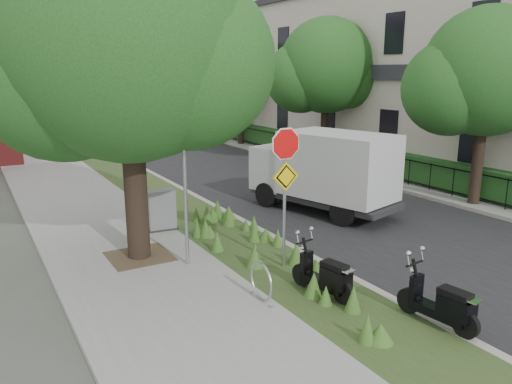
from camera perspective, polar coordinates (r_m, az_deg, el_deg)
ground at (r=11.68m, az=10.62°, el=-8.50°), size 120.00×120.00×0.00m
sidewalk_near at (r=18.83m, az=-20.47°, el=-0.39°), size 3.50×60.00×0.12m
verge at (r=19.45m, az=-12.50°, el=0.59°), size 2.00×60.00×0.12m
kerb_near at (r=19.77m, az=-9.75°, el=0.94°), size 0.20×60.00×0.13m
road at (r=21.22m, az=-0.88°, el=1.85°), size 7.00×60.00×0.01m
kerb_far at (r=23.10m, az=6.71°, el=2.89°), size 0.20×60.00×0.13m
footpath_far at (r=24.14m, az=9.95°, el=3.23°), size 3.20×60.00×0.12m
street_tree_main at (r=11.40m, az=-14.97°, el=15.46°), size 6.21×5.54×7.66m
bare_post at (r=10.90m, az=-8.13°, el=1.68°), size 0.08×0.08×4.00m
bike_hoop at (r=9.56m, az=0.61°, el=-10.18°), size 0.06×0.78×0.77m
sign_assembly at (r=10.63m, az=3.38°, el=2.62°), size 0.94×0.08×3.22m
fence_far at (r=23.42m, az=8.13°, el=4.49°), size 0.04×24.00×1.00m
hedge_far at (r=23.85m, az=9.46°, el=4.61°), size 1.00×24.00×1.10m
terrace_houses at (r=26.01m, az=16.03°, el=12.74°), size 7.40×26.40×8.20m
far_tree_a at (r=17.40m, az=24.59°, el=11.72°), size 4.60×4.10×6.22m
far_tree_b at (r=23.00m, az=7.84°, el=13.60°), size 4.83×4.31×6.56m
far_tree_c at (r=29.72m, az=-1.93°, el=12.91°), size 4.37×3.89×5.93m
scooter_near at (r=9.78m, az=8.28°, el=-9.87°), size 0.49×1.54×0.74m
scooter_far at (r=9.16m, az=20.87°, el=-12.36°), size 0.44×1.56×0.75m
box_truck at (r=15.69m, az=7.91°, el=2.73°), size 3.03×5.10×2.17m
utility_cabinet at (r=13.89m, az=-10.78°, el=-2.07°), size 0.88×0.63×1.10m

